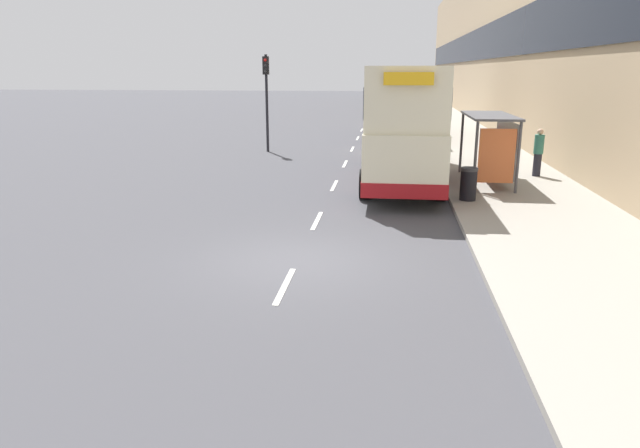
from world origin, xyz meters
TOP-DOWN VIEW (x-y plane):
  - ground_plane at (0.00, 0.00)m, footprint 220.00×220.00m
  - pavement at (6.50, 38.50)m, footprint 5.00×93.00m
  - terrace_facade at (10.49, 38.50)m, footprint 3.10×93.00m
  - lane_mark_0 at (0.00, -1.58)m, footprint 0.12×2.00m
  - lane_mark_1 at (0.00, 3.59)m, footprint 0.12×2.00m
  - lane_mark_2 at (0.00, 8.77)m, footprint 0.12×2.00m
  - lane_mark_3 at (0.00, 13.94)m, footprint 0.12×2.00m
  - lane_mark_4 at (0.00, 19.11)m, footprint 0.12×2.00m
  - lane_mark_5 at (0.00, 24.28)m, footprint 0.12×2.00m
  - lane_mark_6 at (0.00, 29.45)m, footprint 0.12×2.00m
  - lane_mark_7 at (0.00, 34.63)m, footprint 0.12×2.00m
  - bus_shelter at (5.77, 9.19)m, footprint 1.60×4.20m
  - double_decker_bus_near at (2.47, 10.18)m, footprint 2.85×11.34m
  - double_decker_bus_ahead at (2.61, 25.08)m, footprint 2.85×10.44m
  - car_0 at (2.86, 51.57)m, footprint 1.90×4.48m
  - pedestrian_at_shelter at (6.93, 13.90)m, footprint 0.33×0.33m
  - pedestrian_1 at (7.80, 11.00)m, footprint 0.37×0.37m
  - litter_bin at (4.55, 6.26)m, footprint 0.55×0.55m
  - traffic_light_far_kerb at (-4.40, 17.60)m, footprint 0.30×0.32m

SIDE VIEW (x-z plane):
  - ground_plane at x=0.00m, z-range 0.00..0.00m
  - lane_mark_0 at x=0.00m, z-range 0.00..0.01m
  - lane_mark_1 at x=0.00m, z-range 0.00..0.01m
  - lane_mark_2 at x=0.00m, z-range 0.00..0.01m
  - lane_mark_3 at x=0.00m, z-range 0.00..0.01m
  - lane_mark_4 at x=0.00m, z-range 0.00..0.01m
  - lane_mark_5 at x=0.00m, z-range 0.00..0.01m
  - lane_mark_6 at x=0.00m, z-range 0.00..0.01m
  - lane_mark_7 at x=0.00m, z-range 0.00..0.01m
  - pavement at x=6.50m, z-range 0.00..0.14m
  - litter_bin at x=4.55m, z-range 0.14..1.19m
  - car_0 at x=2.86m, z-range -0.01..1.78m
  - pedestrian_at_shelter at x=6.93m, z-range 0.16..1.84m
  - pedestrian_1 at x=7.80m, z-range 0.16..2.02m
  - bus_shelter at x=5.77m, z-range 0.64..3.12m
  - double_decker_bus_ahead at x=2.61m, z-range 0.13..4.43m
  - double_decker_bus_near at x=2.47m, z-range 0.14..4.44m
  - traffic_light_far_kerb at x=-4.40m, z-range 0.85..5.82m
  - terrace_facade at x=10.49m, z-range 0.00..13.84m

